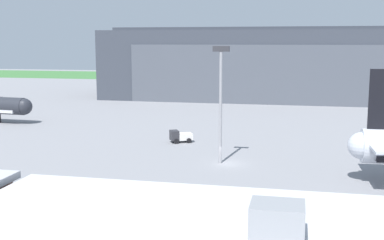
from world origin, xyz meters
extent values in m
plane|color=gray|center=(0.00, 0.00, 0.00)|extent=(440.00, 440.00, 0.00)
cube|color=#3F773C|center=(0.00, 178.33, 0.04)|extent=(440.00, 56.00, 0.08)
cube|color=#383D47|center=(-2.58, 89.50, 10.53)|extent=(95.48, 37.88, 21.06)
cube|color=#4C515B|center=(-2.58, 70.41, 8.43)|extent=(72.56, 0.30, 16.85)
cube|color=#383D47|center=(-2.58, 89.50, 21.66)|extent=(95.48, 9.09, 1.20)
sphere|color=#282B33|center=(-48.03, 25.59, 3.87)|extent=(3.60, 3.60, 3.60)
cylinder|color=black|center=(-54.39, 26.04, 1.00)|extent=(0.56, 0.56, 1.99)
sphere|color=silver|center=(17.88, -6.03, 4.76)|extent=(3.43, 3.43, 3.43)
cube|color=silver|center=(20.00, -2.67, 5.19)|extent=(3.60, 6.28, 0.28)
cube|color=#2D2D33|center=(-11.37, 13.18, 1.31)|extent=(2.16, 2.43, 1.75)
cube|color=white|center=(-9.69, 14.10, 1.02)|extent=(3.14, 2.96, 1.16)
cylinder|color=black|center=(-11.82, 14.19, 0.43)|extent=(0.89, 0.64, 0.87)
cylinder|color=black|center=(-10.77, 12.25, 0.43)|extent=(0.89, 0.64, 0.87)
cylinder|color=black|center=(-9.80, 15.29, 0.43)|extent=(0.89, 0.64, 0.87)
cylinder|color=black|center=(-8.75, 13.35, 0.43)|extent=(0.89, 0.64, 0.87)
cube|color=gray|center=(9.08, -47.66, 9.38)|extent=(2.56, 2.13, 1.70)
cylinder|color=#99999E|center=(-1.09, 0.04, 8.16)|extent=(0.44, 0.44, 16.32)
cube|color=#333338|center=(-1.09, 0.04, 16.72)|extent=(2.40, 0.50, 0.80)
camera|label=1|loc=(9.86, -70.39, 17.77)|focal=46.36mm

